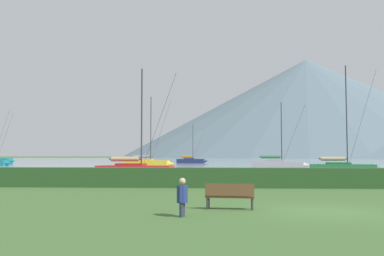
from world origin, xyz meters
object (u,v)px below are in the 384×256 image
object	(u,v)px
park_bench_under_tree	(230,195)
person_seated_viewer	(182,195)
sailboat_slip_3	(136,170)
sailboat_slip_5	(148,163)
sailboat_slip_9	(343,168)
sailboat_slip_7	(278,164)
sailboat_slip_6	(191,161)

from	to	relation	value
park_bench_under_tree	person_seated_viewer	distance (m)	2.52
sailboat_slip_3	sailboat_slip_5	size ratio (longest dim) A/B	0.85
sailboat_slip_5	sailboat_slip_9	distance (m)	33.59
sailboat_slip_3	person_seated_viewer	xyz separation A→B (m)	(6.03, -23.98, 0.04)
sailboat_slip_5	person_seated_viewer	distance (m)	56.16
sailboat_slip_7	sailboat_slip_6	bearing A→B (deg)	118.55
sailboat_slip_7	person_seated_viewer	size ratio (longest dim) A/B	7.54
sailboat_slip_6	park_bench_under_tree	size ratio (longest dim) A/B	5.03
sailboat_slip_6	park_bench_under_tree	distance (m)	86.54
sailboat_slip_6	person_seated_viewer	xyz separation A→B (m)	(5.09, -88.24, 0.07)
sailboat_slip_5	sailboat_slip_7	size ratio (longest dim) A/B	1.21
sailboat_slip_5	park_bench_under_tree	distance (m)	54.56
sailboat_slip_3	park_bench_under_tree	xyz separation A→B (m)	(7.62, -22.02, -0.11)
sailboat_slip_9	sailboat_slip_7	bearing A→B (deg)	114.43
sailboat_slip_9	park_bench_under_tree	bearing A→B (deg)	-104.49
sailboat_slip_6	sailboat_slip_7	size ratio (longest dim) A/B	0.98
sailboat_slip_3	sailboat_slip_5	xyz separation A→B (m)	(-4.04, 31.27, 0.04)
sailboat_slip_3	sailboat_slip_9	world-z (taller)	sailboat_slip_9
sailboat_slip_7	sailboat_slip_9	xyz separation A→B (m)	(4.52, -15.65, -0.03)
sailboat_slip_6	person_seated_viewer	distance (m)	88.39
park_bench_under_tree	sailboat_slip_6	bearing A→B (deg)	100.98
sailboat_slip_5	person_seated_viewer	xyz separation A→B (m)	(10.07, -55.25, 0.00)
sailboat_slip_5	park_bench_under_tree	size ratio (longest dim) A/B	6.24
person_seated_viewer	sailboat_slip_3	bearing A→B (deg)	114.48
sailboat_slip_5	park_bench_under_tree	bearing A→B (deg)	-72.29
person_seated_viewer	sailboat_slip_9	bearing A→B (deg)	76.42
sailboat_slip_9	park_bench_under_tree	world-z (taller)	sailboat_slip_9
park_bench_under_tree	person_seated_viewer	xyz separation A→B (m)	(-1.59, -1.96, 0.15)
sailboat_slip_9	sailboat_slip_6	bearing A→B (deg)	117.31
sailboat_slip_6	park_bench_under_tree	world-z (taller)	sailboat_slip_6
sailboat_slip_6	person_seated_viewer	world-z (taller)	sailboat_slip_6
sailboat_slip_5	park_bench_under_tree	xyz separation A→B (m)	(11.66, -53.29, -0.15)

